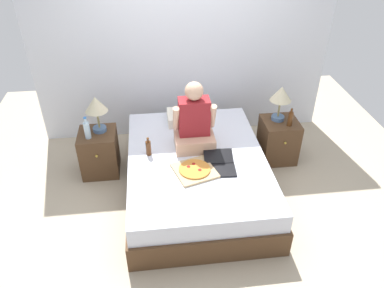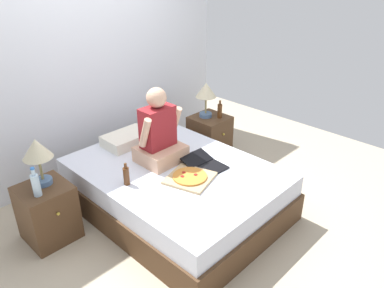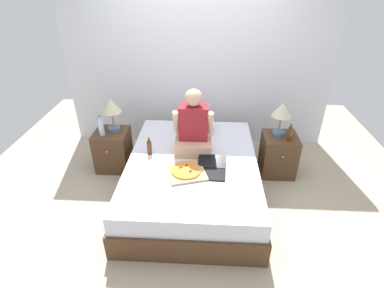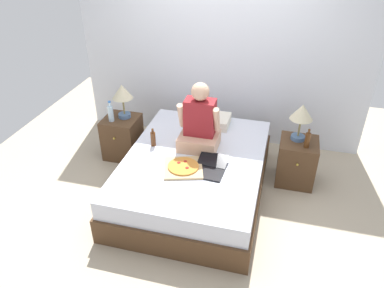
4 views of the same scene
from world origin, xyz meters
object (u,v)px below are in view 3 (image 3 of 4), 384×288
lamp_on_right_nightstand (282,112)px  beer_bottle_on_bed (149,147)px  lamp_on_left_nightstand (111,108)px  laptop (211,170)px  nightstand_left (113,150)px  pizza_box (186,171)px  beer_bottle (290,134)px  nightstand_right (278,154)px  bed (192,177)px  water_bottle (101,127)px  person_seated (193,129)px

lamp_on_right_nightstand → beer_bottle_on_bed: size_ratio=2.05×
lamp_on_left_nightstand → laptop: 1.57m
nightstand_left → pizza_box: bearing=-36.6°
nightstand_left → beer_bottle: size_ratio=2.42×
nightstand_left → beer_bottle_on_bed: bearing=-35.6°
nightstand_right → beer_bottle: bearing=-55.0°
laptop → bed: bearing=134.9°
nightstand_right → laptop: laptop is taller
bed → pizza_box: size_ratio=4.19×
lamp_on_right_nightstand → pizza_box: (-1.15, -0.85, -0.36)m
nightstand_right → laptop: size_ratio=1.28×
nightstand_right → beer_bottle_on_bed: 1.74m
beer_bottle → lamp_on_left_nightstand: bearing=176.2°
lamp_on_left_nightstand → pizza_box: size_ratio=0.90×
water_bottle → pizza_box: bearing=-31.5°
nightstand_right → laptop: bearing=-140.4°
lamp_on_right_nightstand → pizza_box: bearing=-143.7°
bed → nightstand_right: 1.25m
lamp_on_left_nightstand → pizza_box: bearing=-39.3°
beer_bottle → person_seated: 1.23m
person_seated → beer_bottle_on_bed: (-0.52, -0.12, -0.20)m
beer_bottle_on_bed → nightstand_right: bearing=14.8°
lamp_on_left_nightstand → person_seated: person_seated is taller
pizza_box → water_bottle: bearing=148.5°
bed → lamp_on_left_nightstand: 1.39m
bed → pizza_box: 0.39m
water_bottle → beer_bottle_on_bed: water_bottle is taller
lamp_on_right_nightstand → person_seated: person_seated is taller
water_bottle → nightstand_right: bearing=2.2°
nightstand_left → nightstand_right: (2.26, 0.00, 0.00)m
laptop → pizza_box: (-0.27, -0.04, -0.00)m
lamp_on_right_nightstand → beer_bottle_on_bed: bearing=-163.3°
water_bottle → nightstand_right: water_bottle is taller
nightstand_left → pizza_box: nightstand_left is taller
beer_bottle_on_bed → nightstand_left: bearing=144.4°
pizza_box → nightstand_right: bearing=33.9°
person_seated → laptop: size_ratio=1.80×
beer_bottle → laptop: size_ratio=0.53×
person_seated → beer_bottle_on_bed: 0.57m
lamp_on_right_nightstand → person_seated: size_ratio=0.58×
beer_bottle → beer_bottle_on_bed: 1.75m
bed → water_bottle: size_ratio=7.59×
lamp_on_left_nightstand → nightstand_left: bearing=-128.6°
lamp_on_right_nightstand → nightstand_left: bearing=-178.7°
beer_bottle → bed: bearing=-160.2°
water_bottle → lamp_on_right_nightstand: (2.31, 0.14, 0.22)m
water_bottle → lamp_on_right_nightstand: bearing=3.5°
laptop → beer_bottle: bearing=33.7°
nightstand_right → lamp_on_right_nightstand: 0.61m
pizza_box → nightstand_left: bearing=143.4°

